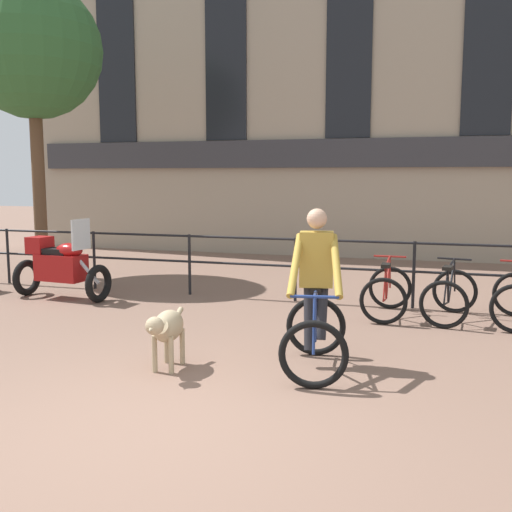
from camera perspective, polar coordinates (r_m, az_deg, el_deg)
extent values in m
plane|color=#7A5B4C|center=(5.19, -10.04, -15.68)|extent=(60.00, 60.00, 0.00)
cylinder|color=black|center=(12.35, -22.54, -0.01)|extent=(0.05, 0.05, 1.05)
cylinder|color=black|center=(11.26, -15.15, -0.38)|extent=(0.05, 0.05, 1.05)
cylinder|color=black|center=(10.39, -6.35, -0.82)|extent=(0.05, 0.05, 1.05)
cylinder|color=black|center=(9.81, 3.77, -1.29)|extent=(0.05, 0.05, 1.05)
cylinder|color=black|center=(9.56, 14.78, -1.76)|extent=(0.05, 0.05, 1.05)
cylinder|color=black|center=(9.74, 3.80, 1.59)|extent=(15.00, 0.04, 0.04)
cylinder|color=black|center=(9.80, 3.78, -0.99)|extent=(15.00, 0.04, 0.04)
cube|color=gray|center=(15.77, 9.08, 20.17)|extent=(18.00, 0.60, 10.98)
cube|color=#333338|center=(15.05, 8.66, 9.67)|extent=(17.10, 0.12, 0.70)
cube|color=black|center=(17.62, -13.26, 20.55)|extent=(1.10, 0.06, 6.15)
cube|color=black|center=(16.33, -2.92, 21.79)|extent=(1.10, 0.06, 6.15)
cube|color=black|center=(15.59, 8.95, 22.40)|extent=(1.10, 0.06, 6.15)
torus|color=black|center=(5.85, 5.49, -9.34)|extent=(0.68, 0.19, 0.68)
torus|color=black|center=(6.91, 5.73, -6.68)|extent=(0.68, 0.19, 0.68)
cylinder|color=navy|center=(6.20, 5.62, -6.08)|extent=(0.12, 0.49, 0.60)
cylinder|color=navy|center=(6.53, 5.69, -5.68)|extent=(0.08, 0.23, 0.52)
cylinder|color=navy|center=(6.24, 5.67, -3.59)|extent=(0.15, 0.66, 0.10)
cylinder|color=navy|center=(6.70, 5.68, -7.35)|extent=(0.11, 0.44, 0.08)
cylinder|color=navy|center=(6.74, 5.73, -5.04)|extent=(0.07, 0.26, 0.47)
cylinder|color=navy|center=(5.88, 5.55, -6.60)|extent=(0.07, 0.23, 0.54)
cylinder|color=navy|center=(5.91, 5.60, -3.89)|extent=(0.48, 0.12, 0.03)
cube|color=black|center=(6.57, 5.74, -3.15)|extent=(0.16, 0.26, 0.05)
cube|color=#AD8933|center=(6.52, 5.77, -0.30)|extent=(0.39, 0.28, 0.60)
sphere|color=tan|center=(6.47, 5.83, 3.56)|extent=(0.22, 0.22, 0.22)
cylinder|color=#AD8933|center=(6.20, 3.77, -0.81)|extent=(0.14, 0.72, 0.60)
cylinder|color=#AD8933|center=(6.19, 7.65, -0.87)|extent=(0.26, 0.71, 0.60)
cylinder|color=black|center=(6.54, 5.07, -5.89)|extent=(0.19, 0.32, 0.69)
cylinder|color=black|center=(6.52, 6.31, -5.40)|extent=(0.13, 0.31, 0.58)
ellipsoid|color=tan|center=(6.47, -8.35, -6.61)|extent=(0.32, 0.54, 0.33)
cylinder|color=tan|center=(6.28, -9.06, -6.84)|extent=(0.19, 0.19, 0.18)
sphere|color=tan|center=(6.12, -9.64, -6.58)|extent=(0.19, 0.19, 0.19)
cone|color=tan|center=(6.05, -9.95, -6.92)|extent=(0.11, 0.12, 0.10)
cylinder|color=tan|center=(6.74, -7.38, -5.43)|extent=(0.07, 0.18, 0.12)
cylinder|color=tan|center=(6.43, -9.63, -9.18)|extent=(0.06, 0.06, 0.39)
cylinder|color=tan|center=(6.36, -8.09, -9.33)|extent=(0.06, 0.06, 0.39)
cylinder|color=tan|center=(6.72, -8.52, -8.40)|extent=(0.06, 0.06, 0.39)
cylinder|color=tan|center=(6.66, -7.03, -8.53)|extent=(0.06, 0.06, 0.39)
torus|color=black|center=(10.05, -14.77, -2.55)|extent=(0.18, 0.63, 0.62)
torus|color=black|center=(11.01, -20.98, -1.93)|extent=(0.18, 0.63, 0.62)
cube|color=maroon|center=(10.48, -18.07, -1.05)|extent=(0.86, 0.48, 0.44)
ellipsoid|color=maroon|center=(10.32, -17.35, 0.53)|extent=(0.51, 0.37, 0.24)
cube|color=black|center=(10.51, -18.55, 0.44)|extent=(0.59, 0.35, 0.10)
cylinder|color=#B2B2B7|center=(10.13, -15.65, -1.44)|extent=(0.42, 0.10, 0.41)
cube|color=silver|center=(10.14, -16.34, 1.99)|extent=(0.07, 0.44, 0.50)
cube|color=maroon|center=(10.72, -19.90, 1.00)|extent=(0.35, 0.39, 0.28)
torus|color=black|center=(9.49, 12.64, -2.96)|extent=(0.66, 0.07, 0.66)
torus|color=black|center=(8.46, 12.03, -4.22)|extent=(0.66, 0.07, 0.66)
cylinder|color=maroon|center=(9.05, 12.46, -1.98)|extent=(0.04, 0.47, 0.58)
cylinder|color=maroon|center=(8.74, 12.27, -2.53)|extent=(0.03, 0.22, 0.51)
cylinder|color=maroon|center=(8.92, 12.45, -0.51)|extent=(0.04, 0.63, 0.10)
cylinder|color=maroon|center=(8.67, 12.16, -4.10)|extent=(0.03, 0.42, 0.07)
cylinder|color=maroon|center=(8.53, 12.15, -2.60)|extent=(0.02, 0.25, 0.46)
cylinder|color=maroon|center=(9.35, 12.64, -1.52)|extent=(0.03, 0.21, 0.52)
cylinder|color=maroon|center=(9.22, 12.63, -0.04)|extent=(0.48, 0.03, 0.03)
cube|color=black|center=(8.61, 12.26, -0.88)|extent=(0.12, 0.24, 0.05)
torus|color=black|center=(9.46, 18.40, -3.19)|extent=(0.66, 0.16, 0.66)
torus|color=black|center=(8.44, 17.45, -4.44)|extent=(0.66, 0.16, 0.66)
cylinder|color=black|center=(9.02, 18.12, -2.21)|extent=(0.10, 0.47, 0.58)
cylinder|color=black|center=(8.72, 17.82, -2.75)|extent=(0.07, 0.22, 0.51)
cylinder|color=black|center=(8.89, 18.10, -0.73)|extent=(0.13, 0.63, 0.10)
cylinder|color=black|center=(8.65, 17.65, -4.33)|extent=(0.09, 0.42, 0.07)
cylinder|color=black|center=(8.51, 17.63, -2.82)|extent=(0.06, 0.25, 0.46)
cylinder|color=black|center=(9.33, 18.39, -1.75)|extent=(0.06, 0.21, 0.52)
cylinder|color=black|center=(9.20, 18.38, -0.27)|extent=(0.48, 0.10, 0.03)
cube|color=black|center=(8.59, 17.81, -1.09)|extent=(0.16, 0.26, 0.05)
cylinder|color=brown|center=(13.14, -19.98, 6.54)|extent=(0.26, 0.26, 3.79)
sphere|color=#2D5B2D|center=(13.37, -20.52, 17.97)|extent=(2.75, 2.75, 2.75)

